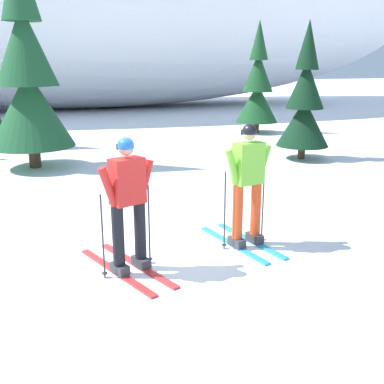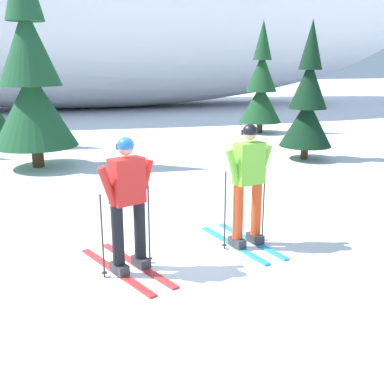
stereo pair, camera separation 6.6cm
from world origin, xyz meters
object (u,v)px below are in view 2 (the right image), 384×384
at_px(skier_red_jacket, 127,204).
at_px(pine_tree_far_right, 261,87).
at_px(pine_tree_center_right, 30,76).
at_px(skier_lime_jacket, 248,184).
at_px(pine_tree_right, 308,103).

xyz_separation_m(skier_red_jacket, pine_tree_far_right, (6.96, 10.57, 0.81)).
distance_m(skier_red_jacket, pine_tree_center_right, 7.08).
xyz_separation_m(skier_lime_jacket, pine_tree_far_right, (5.17, 10.23, 0.77)).
height_order(skier_lime_jacket, pine_tree_right, pine_tree_right).
xyz_separation_m(pine_tree_right, pine_tree_far_right, (1.00, 4.93, 0.17)).
bearing_deg(skier_red_jacket, pine_tree_right, 43.43).
distance_m(skier_lime_jacket, pine_tree_far_right, 11.49).
relative_size(skier_lime_jacket, pine_tree_far_right, 0.44).
bearing_deg(pine_tree_far_right, skier_red_jacket, -123.36).
bearing_deg(pine_tree_right, pine_tree_center_right, 170.28).
relative_size(skier_red_jacket, pine_tree_far_right, 0.43).
height_order(skier_red_jacket, pine_tree_right, pine_tree_right).
distance_m(skier_lime_jacket, pine_tree_center_right, 7.27).
bearing_deg(skier_red_jacket, pine_tree_far_right, 56.64).
bearing_deg(skier_lime_jacket, pine_tree_right, 51.84).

